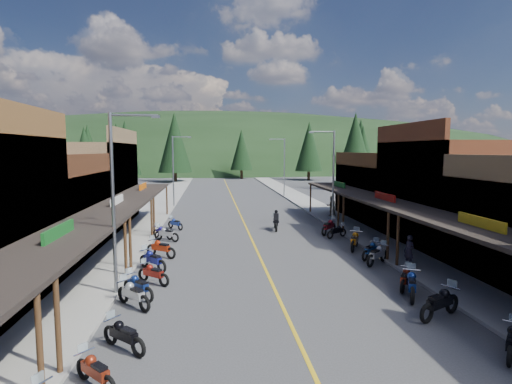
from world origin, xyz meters
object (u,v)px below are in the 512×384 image
object	(u,v)px
shop_east_2	(456,193)
rider_on_bike	(276,222)
shop_west_3	(81,185)
streetlight_2	(332,174)
pine_1	(117,147)
bike_west_2	(95,370)
pine_11	(355,145)
bike_east_5	(405,277)
bike_west_9	(166,233)
bike_east_9	(337,231)
pine_10	(125,148)
pedestrian_east_a	(409,251)
pine_4	(309,146)
bike_east_8	(355,240)
bike_east_10	(329,226)
shop_east_3	(392,192)
shop_west_2	(32,214)
pine_6	(423,150)
bike_west_7	(153,259)
bike_east_3	(440,301)
pine_0	(26,150)
bike_west_10	(163,231)
bike_west_3	(124,334)
bike_east_6	(377,254)
bike_west_6	(153,273)
pine_2	(175,142)
bike_west_5	(138,285)
pine_9	(363,150)
streetlight_3	(283,165)
bike_west_8	(161,247)
bike_west_11	(175,223)
streetlight_1	(174,168)
pine_8	(85,153)
bike_west_4	(133,293)
pedestrian_east_b	(331,206)
pine_5	(361,144)
bike_east_2	(512,340)
streetlight_0	(116,196)

from	to	relation	value
shop_east_2	rider_on_bike	distance (m)	13.22
shop_west_3	streetlight_2	world-z (taller)	shop_west_3
pine_1	bike_west_2	world-z (taller)	pine_1
pine_11	bike_east_5	bearing A→B (deg)	-107.38
bike_west_9	bike_east_9	bearing A→B (deg)	-59.62
pine_10	pedestrian_east_a	xyz separation A→B (m)	(25.67, -53.78, -5.76)
pine_4	bike_east_8	xyz separation A→B (m)	(-11.68, -59.29, -6.57)
pine_10	bike_east_8	bearing A→B (deg)	-63.74
bike_east_5	bike_east_10	world-z (taller)	bike_east_10
shop_east_3	streetlight_2	bearing A→B (deg)	-154.12
shop_west_2	pine_6	distance (m)	86.41
bike_west_7	pine_10	bearing A→B (deg)	59.43
pine_10	bike_east_3	size ratio (longest dim) A/B	4.94
pine_0	bike_west_10	world-z (taller)	pine_0
bike_west_3	bike_east_6	size ratio (longest dim) A/B	0.92
pine_1	bike_east_8	bearing A→B (deg)	-66.37
bike_west_7	bike_east_8	bearing A→B (deg)	-29.34
shop_west_3	pine_1	world-z (taller)	pine_1
bike_west_6	bike_west_9	distance (m)	9.20
shop_east_3	rider_on_bike	size ratio (longest dim) A/B	4.75
pine_2	bike_east_8	bearing A→B (deg)	-74.10
bike_west_5	bike_west_9	distance (m)	11.03
bike_east_5	bike_east_10	bearing A→B (deg)	126.53
pine_9	bike_east_6	bearing A→B (deg)	-110.28
streetlight_3	bike_west_9	xyz separation A→B (m)	(-13.00, -25.45, -3.88)
pine_0	bike_west_3	bearing A→B (deg)	-64.87
bike_west_8	streetlight_3	bearing A→B (deg)	12.91
bike_west_11	bike_east_9	world-z (taller)	bike_east_9
streetlight_1	rider_on_bike	xyz separation A→B (m)	(9.22, -14.46, -3.78)
pine_11	bike_west_6	world-z (taller)	pine_11
streetlight_2	bike_east_5	world-z (taller)	streetlight_2
pine_8	bike_east_3	bearing A→B (deg)	-60.89
shop_east_2	pine_10	distance (m)	57.91
bike_west_6	bike_east_3	size ratio (longest dim) A/B	0.85
pine_0	bike_west_3	xyz separation A→B (m)	(34.29, -73.10, -5.91)
shop_east_2	bike_west_11	xyz separation A→B (m)	(-19.58, 7.07, -2.99)
bike_west_4	bike_west_10	world-z (taller)	bike_west_4
rider_on_bike	pedestrian_east_b	bearing A→B (deg)	46.98
pine_11	bike_east_10	bearing A→B (deg)	-113.26
pine_8	bike_west_2	bearing A→B (deg)	-73.27
pine_5	bike_west_6	distance (m)	86.63
streetlight_3	bike_east_3	size ratio (longest dim) A/B	3.41
bike_east_6	bike_east_8	world-z (taller)	bike_east_8
pedestrian_east_a	bike_east_2	bearing A→B (deg)	-28.87
pine_5	bike_west_11	distance (m)	75.08
streetlight_0	bike_east_3	world-z (taller)	streetlight_0
bike_west_8	streetlight_0	bearing A→B (deg)	-153.29
bike_west_6	shop_west_3	bearing A→B (deg)	66.29
pine_0	bike_east_2	bearing A→B (deg)	-58.23
shop_west_3	pine_10	world-z (taller)	pine_10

